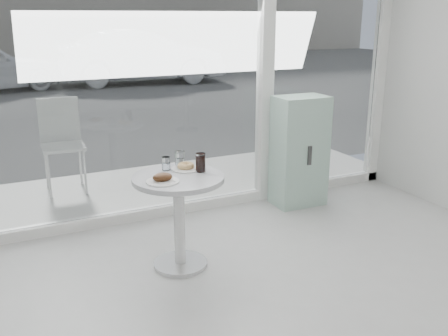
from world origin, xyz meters
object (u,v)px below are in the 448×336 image
mint_cabinet (299,151)px  water_tumbler_b (180,160)px  car_silver (142,57)px  water_tumbler_a (166,164)px  plate_fritter (163,179)px  cola_glass (201,163)px  plate_donut (186,167)px  main_table (179,202)px  patio_chair (62,139)px

mint_cabinet → water_tumbler_b: 1.67m
car_silver → water_tumbler_a: (-3.11, -11.15, 0.03)m
plate_fritter → water_tumbler_a: size_ratio=2.25×
car_silver → cola_glass: 11.66m
water_tumbler_a → water_tumbler_b: size_ratio=0.84×
mint_cabinet → plate_donut: bearing=-155.8°
main_table → patio_chair: patio_chair is taller
plate_donut → water_tumbler_a: 0.16m
main_table → plate_fritter: plate_fritter is taller
plate_donut → cola_glass: (0.09, -0.10, 0.05)m
main_table → water_tumbler_b: size_ratio=5.85×
mint_cabinet → water_tumbler_b: size_ratio=8.89×
mint_cabinet → water_tumbler_a: size_ratio=10.62×
patio_chair → cola_glass: patio_chair is taller
car_silver → plate_fritter: (-3.23, -11.42, 0.01)m
main_table → patio_chair: 2.30m
main_table → car_silver: (3.08, 11.33, 0.24)m
car_silver → water_tumbler_a: car_silver is taller
mint_cabinet → car_silver: bearing=83.5°
patio_chair → plate_donut: patio_chair is taller
patio_chair → plate_donut: size_ratio=4.38×
main_table → cola_glass: size_ratio=5.10×
mint_cabinet → plate_donut: 1.69m
car_silver → cola_glass: car_silver is taller
water_tumbler_b → cola_glass: 0.22m
water_tumbler_b → main_table: bearing=-114.5°
car_silver → plate_donut: 11.58m
car_silver → plate_donut: bearing=170.3°
car_silver → cola_glass: bearing=170.8°
patio_chair → plate_fritter: size_ratio=4.17×
mint_cabinet → plate_fritter: (-1.81, -0.88, 0.21)m
main_table → plate_fritter: 0.31m
main_table → plate_donut: plate_donut is taller
water_tumbler_b → cola_glass: size_ratio=0.87×
plate_fritter → water_tumbler_a: water_tumbler_a is taller
patio_chair → water_tumbler_a: bearing=-73.1°
main_table → water_tumbler_a: bearing=100.2°
patio_chair → car_silver: 9.80m
main_table → water_tumbler_b: 0.37m
main_table → water_tumbler_b: (0.10, 0.22, 0.28)m
mint_cabinet → cola_glass: size_ratio=7.76×
car_silver → water_tumbler_a: 11.57m
plate_fritter → cola_glass: 0.38m
mint_cabinet → plate_donut: size_ratio=4.95×
car_silver → water_tumbler_b: car_silver is taller
water_tumbler_b → cola_glass: bearing=-63.0°
plate_donut → water_tumbler_b: (-0.01, 0.09, 0.04)m
main_table → plate_fritter: size_ratio=3.11×
water_tumbler_a → cola_glass: (0.24, -0.16, 0.02)m
plate_fritter → cola_glass: cola_glass is taller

